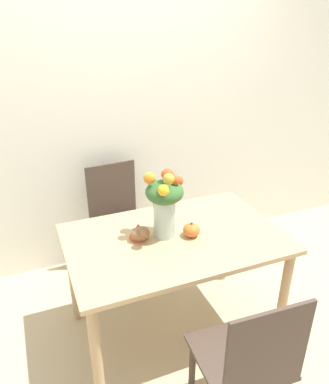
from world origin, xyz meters
name	(u,v)px	position (x,y,z in m)	size (l,w,h in m)	color
ground_plane	(173,328)	(0.00, 0.00, 0.00)	(12.00, 12.00, 0.00)	tan
wall_back	(121,102)	(0.00, 1.07, 1.35)	(8.00, 0.06, 2.70)	silver
dining_table	(174,251)	(0.00, 0.00, 0.65)	(1.31, 0.84, 0.75)	tan
flower_vase	(165,202)	(-0.05, 0.04, 0.98)	(0.25, 0.26, 0.44)	#B2CCBC
pumpkin	(191,230)	(0.10, -0.03, 0.79)	(0.10, 0.10, 0.10)	orange
turkey_figurine	(139,232)	(-0.20, 0.06, 0.80)	(0.12, 0.16, 0.10)	#936642
dining_chair_near_window	(118,221)	(-0.15, 0.77, 0.48)	(0.45, 0.45, 0.93)	#47382D
dining_chair_far_side	(247,364)	(0.05, -0.76, 0.48)	(0.44, 0.44, 0.93)	#47382D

